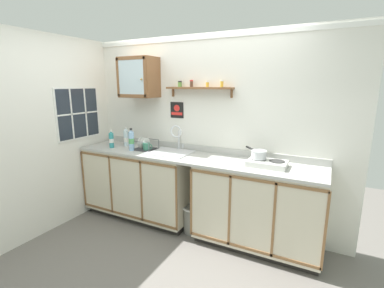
{
  "coord_description": "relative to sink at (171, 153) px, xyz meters",
  "views": [
    {
      "loc": [
        1.49,
        -2.48,
        1.82
      ],
      "look_at": [
        -0.02,
        0.45,
        1.09
      ],
      "focal_mm": 25.48,
      "sensor_mm": 36.0,
      "label": 1
    }
  ],
  "objects": [
    {
      "name": "hot_plate_stove",
      "position": [
        1.22,
        -0.04,
        0.04
      ],
      "size": [
        0.4,
        0.26,
        0.07
      ],
      "color": "silver",
      "rests_on": "countertop"
    },
    {
      "name": "bottle_water_clear_2",
      "position": [
        -0.75,
        0.04,
        0.13
      ],
      "size": [
        0.07,
        0.07,
        0.27
      ],
      "color": "silver",
      "rests_on": "countertop"
    },
    {
      "name": "bottle_water_blue_1",
      "position": [
        -0.51,
        -0.14,
        0.15
      ],
      "size": [
        0.07,
        0.07,
        0.29
      ],
      "color": "#8CB7E0",
      "rests_on": "countertop"
    },
    {
      "name": "sink",
      "position": [
        0.0,
        0.0,
        0.0
      ],
      "size": [
        0.52,
        0.47,
        0.44
      ],
      "color": "silver",
      "rests_on": "countertop"
    },
    {
      "name": "warning_sign",
      "position": [
        -0.04,
        0.24,
        0.53
      ],
      "size": [
        0.19,
        0.01,
        0.21
      ],
      "color": "black"
    },
    {
      "name": "floor",
      "position": [
        0.29,
        -0.38,
        -0.95
      ],
      "size": [
        6.11,
        6.11,
        0.0
      ],
      "primitive_type": "plane",
      "color": "slate",
      "rests_on": "ground"
    },
    {
      "name": "wall_cabinet",
      "position": [
        -0.52,
        0.08,
        0.95
      ],
      "size": [
        0.48,
        0.34,
        0.51
      ],
      "color": "brown"
    },
    {
      "name": "dish_rack",
      "position": [
        -0.39,
        -0.01,
        0.05
      ],
      "size": [
        0.28,
        0.24,
        0.16
      ],
      "color": "#333338",
      "rests_on": "countertop"
    },
    {
      "name": "countertop",
      "position": [
        0.29,
        -0.04,
        -0.0
      ],
      "size": [
        3.07,
        0.59,
        0.03
      ],
      "primitive_type": "cube",
      "color": "#B2B2AD",
      "rests_on": "lower_cabinet_run"
    },
    {
      "name": "lower_cabinet_run_right",
      "position": [
        1.14,
        -0.04,
        -0.48
      ],
      "size": [
        1.39,
        0.57,
        0.94
      ],
      "color": "black",
      "rests_on": "ground"
    },
    {
      "name": "side_wall_left",
      "position": [
        -1.29,
        -0.67,
        0.25
      ],
      "size": [
        0.05,
        3.42,
        2.41
      ],
      "primitive_type": "cube",
      "color": "silver",
      "rests_on": "ground"
    },
    {
      "name": "back_wall",
      "position": [
        0.29,
        0.27,
        0.26
      ],
      "size": [
        3.71,
        0.07,
        2.41
      ],
      "color": "silver",
      "rests_on": "ground"
    },
    {
      "name": "spice_shelf",
      "position": [
        0.31,
        0.17,
        0.82
      ],
      "size": [
        0.86,
        0.14,
        0.21
      ],
      "color": "brown"
    },
    {
      "name": "bottle_detergent_teal_0",
      "position": [
        -0.86,
        -0.13,
        0.12
      ],
      "size": [
        0.06,
        0.06,
        0.24
      ],
      "color": "teal",
      "rests_on": "countertop"
    },
    {
      "name": "mug",
      "position": [
        -0.33,
        -0.06,
        0.07
      ],
      "size": [
        0.13,
        0.09,
        0.11
      ],
      "color": "#337259",
      "rests_on": "countertop"
    },
    {
      "name": "lower_cabinet_run",
      "position": [
        -0.49,
        -0.04,
        -0.48
      ],
      "size": [
        1.54,
        0.57,
        0.94
      ],
      "color": "black",
      "rests_on": "ground"
    },
    {
      "name": "saucepan",
      "position": [
        1.12,
        -0.01,
        0.13
      ],
      "size": [
        0.28,
        0.28,
        0.09
      ],
      "color": "silver",
      "rests_on": "hot_plate_stove"
    },
    {
      "name": "trash_bin",
      "position": [
        0.37,
        -0.08,
        -0.78
      ],
      "size": [
        0.28,
        0.28,
        0.34
      ],
      "color": "gray",
      "rests_on": "ground"
    },
    {
      "name": "backsplash",
      "position": [
        0.29,
        0.23,
        0.05
      ],
      "size": [
        3.07,
        0.02,
        0.08
      ],
      "primitive_type": "cube",
      "color": "#B2B2AD",
      "rests_on": "countertop"
    },
    {
      "name": "window",
      "position": [
        -1.26,
        -0.3,
        0.48
      ],
      "size": [
        0.03,
        0.69,
        0.69
      ],
      "color": "#262D38"
    }
  ]
}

